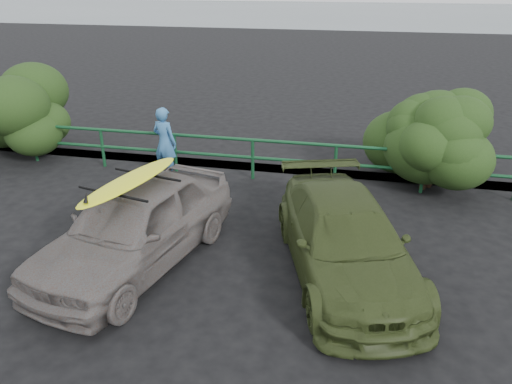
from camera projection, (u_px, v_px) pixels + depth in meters
ground at (126, 287)px, 8.10m from camera, size 80.00×80.00×0.00m
ocean at (342, 13)px, 61.71m from camera, size 200.00×200.00×0.00m
guardrail at (213, 156)px, 12.36m from camera, size 14.00×0.08×1.04m
shrub_left at (45, 115)px, 13.38m from camera, size 3.20×2.40×2.37m
shrub_right at (424, 144)px, 11.63m from camera, size 3.20×2.40×2.03m
sedan at (135, 225)px, 8.50m from camera, size 2.68×4.65×1.49m
olive_vehicle at (345, 240)px, 8.23m from camera, size 3.08×4.81×1.30m
man at (165, 143)px, 12.16m from camera, size 0.74×0.59×1.76m
roof_rack at (131, 184)px, 8.19m from camera, size 1.53×1.22×0.05m
surfboard at (130, 181)px, 8.16m from camera, size 1.03×2.49×0.07m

